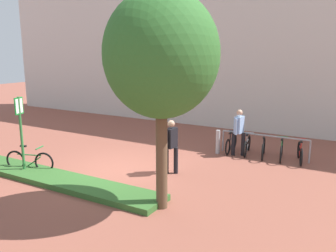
{
  "coord_description": "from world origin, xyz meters",
  "views": [
    {
      "loc": [
        6.83,
        -8.74,
        3.84
      ],
      "look_at": [
        0.84,
        1.65,
        1.26
      ],
      "focal_mm": 37.97,
      "sensor_mm": 36.0,
      "label": 1
    }
  ],
  "objects_px": {
    "tree_sidewalk": "(161,56)",
    "bollard_steel": "(218,142)",
    "person_shirt_blue": "(239,129)",
    "person_suited_dark": "(171,143)",
    "parking_sign_post": "(20,124)",
    "bike_rack_cluster": "(264,147)",
    "bike_at_sign": "(30,161)"
  },
  "relations": [
    {
      "from": "tree_sidewalk",
      "to": "bollard_steel",
      "type": "bearing_deg",
      "value": 96.6
    },
    {
      "from": "person_shirt_blue",
      "to": "person_suited_dark",
      "type": "bearing_deg",
      "value": -111.7
    },
    {
      "from": "bollard_steel",
      "to": "parking_sign_post",
      "type": "bearing_deg",
      "value": -130.74
    },
    {
      "from": "bike_rack_cluster",
      "to": "bollard_steel",
      "type": "height_order",
      "value": "bollard_steel"
    },
    {
      "from": "person_shirt_blue",
      "to": "parking_sign_post",
      "type": "bearing_deg",
      "value": -134.34
    },
    {
      "from": "tree_sidewalk",
      "to": "bike_at_sign",
      "type": "xyz_separation_m",
      "value": [
        -5.05,
        0.18,
        -3.36
      ]
    },
    {
      "from": "tree_sidewalk",
      "to": "bike_at_sign",
      "type": "relative_size",
      "value": 3.22
    },
    {
      "from": "tree_sidewalk",
      "to": "person_shirt_blue",
      "type": "bearing_deg",
      "value": 88.29
    },
    {
      "from": "bike_at_sign",
      "to": "bollard_steel",
      "type": "xyz_separation_m",
      "value": [
        4.46,
        4.9,
        0.1
      ]
    },
    {
      "from": "parking_sign_post",
      "to": "person_shirt_blue",
      "type": "xyz_separation_m",
      "value": [
        5.18,
        5.3,
        -0.62
      ]
    },
    {
      "from": "person_suited_dark",
      "to": "person_shirt_blue",
      "type": "xyz_separation_m",
      "value": [
        1.18,
        2.96,
        0.0
      ]
    },
    {
      "from": "bike_at_sign",
      "to": "person_shirt_blue",
      "type": "bearing_deg",
      "value": 44.14
    },
    {
      "from": "tree_sidewalk",
      "to": "person_shirt_blue",
      "type": "distance_m",
      "value": 5.9
    },
    {
      "from": "person_suited_dark",
      "to": "parking_sign_post",
      "type": "bearing_deg",
      "value": -149.65
    },
    {
      "from": "bike_at_sign",
      "to": "bike_rack_cluster",
      "type": "relative_size",
      "value": 0.5
    },
    {
      "from": "tree_sidewalk",
      "to": "parking_sign_post",
      "type": "relative_size",
      "value": 2.12
    },
    {
      "from": "bike_at_sign",
      "to": "bike_rack_cluster",
      "type": "bearing_deg",
      "value": 41.44
    },
    {
      "from": "parking_sign_post",
      "to": "person_shirt_blue",
      "type": "relative_size",
      "value": 1.42
    },
    {
      "from": "tree_sidewalk",
      "to": "person_suited_dark",
      "type": "xyz_separation_m",
      "value": [
        -1.02,
        2.27,
        -2.73
      ]
    },
    {
      "from": "tree_sidewalk",
      "to": "bike_rack_cluster",
      "type": "bearing_deg",
      "value": 79.51
    },
    {
      "from": "parking_sign_post",
      "to": "bike_at_sign",
      "type": "bearing_deg",
      "value": 96.96
    },
    {
      "from": "bike_rack_cluster",
      "to": "bollard_steel",
      "type": "distance_m",
      "value": 1.68
    },
    {
      "from": "parking_sign_post",
      "to": "bollard_steel",
      "type": "distance_m",
      "value": 6.89
    },
    {
      "from": "bollard_steel",
      "to": "person_suited_dark",
      "type": "distance_m",
      "value": 2.89
    },
    {
      "from": "person_suited_dark",
      "to": "person_shirt_blue",
      "type": "distance_m",
      "value": 3.18
    },
    {
      "from": "person_shirt_blue",
      "to": "bike_at_sign",
      "type": "bearing_deg",
      "value": -135.86
    },
    {
      "from": "bike_at_sign",
      "to": "person_suited_dark",
      "type": "height_order",
      "value": "person_suited_dark"
    },
    {
      "from": "bike_at_sign",
      "to": "person_shirt_blue",
      "type": "distance_m",
      "value": 7.28
    },
    {
      "from": "bike_rack_cluster",
      "to": "tree_sidewalk",
      "type": "bearing_deg",
      "value": -100.49
    },
    {
      "from": "parking_sign_post",
      "to": "bike_rack_cluster",
      "type": "bearing_deg",
      "value": 42.85
    },
    {
      "from": "person_suited_dark",
      "to": "tree_sidewalk",
      "type": "bearing_deg",
      "value": -65.83
    },
    {
      "from": "bike_at_sign",
      "to": "bollard_steel",
      "type": "distance_m",
      "value": 6.63
    }
  ]
}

